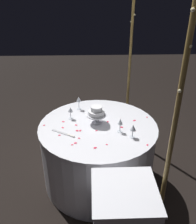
# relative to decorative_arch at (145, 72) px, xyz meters

# --- Properties ---
(ground_plane) EXTENTS (12.00, 12.00, 0.00)m
(ground_plane) POSITION_rel_decorative_arch_xyz_m (-0.00, -0.48, -1.42)
(ground_plane) COLOR black
(decorative_arch) EXTENTS (2.00, 0.06, 2.18)m
(decorative_arch) POSITION_rel_decorative_arch_xyz_m (0.00, 0.00, 0.00)
(decorative_arch) COLOR olive
(decorative_arch) RESTS_ON ground
(main_table) EXTENTS (1.35, 1.35, 0.79)m
(main_table) POSITION_rel_decorative_arch_xyz_m (-0.00, -0.48, -1.03)
(main_table) COLOR white
(main_table) RESTS_ON ground
(tiered_cake) EXTENTS (0.22, 0.22, 0.21)m
(tiered_cake) POSITION_rel_decorative_arch_xyz_m (-0.05, -0.50, -0.49)
(tiered_cake) COLOR silver
(tiered_cake) RESTS_ON main_table
(wine_glass_0) EXTENTS (0.06, 0.06, 0.15)m
(wine_glass_0) POSITION_rel_decorative_arch_xyz_m (0.25, -0.13, -0.52)
(wine_glass_0) COLOR silver
(wine_glass_0) RESTS_ON main_table
(wine_glass_1) EXTENTS (0.06, 0.06, 0.17)m
(wine_glass_1) POSITION_rel_decorative_arch_xyz_m (-0.41, -0.71, -0.50)
(wine_glass_1) COLOR silver
(wine_glass_1) RESTS_ON main_table
(wine_glass_2) EXTENTS (0.06, 0.06, 0.15)m
(wine_glass_2) POSITION_rel_decorative_arch_xyz_m (-0.17, -0.80, -0.52)
(wine_glass_2) COLOR silver
(wine_glass_2) RESTS_ON main_table
(wine_glass_3) EXTENTS (0.06, 0.06, 0.16)m
(wine_glass_3) POSITION_rel_decorative_arch_xyz_m (0.14, -0.25, -0.51)
(wine_glass_3) COLOR silver
(wine_glass_3) RESTS_ON main_table
(cake_knife) EXTENTS (0.17, 0.26, 0.01)m
(cake_knife) POSITION_rel_decorative_arch_xyz_m (0.17, -0.84, -0.62)
(cake_knife) COLOR silver
(cake_knife) RESTS_ON main_table
(rose_petal_0) EXTENTS (0.03, 0.02, 0.00)m
(rose_petal_0) POSITION_rel_decorative_arch_xyz_m (-0.16, 0.11, -0.63)
(rose_petal_0) COLOR #E02D47
(rose_petal_0) RESTS_ON main_table
(rose_petal_1) EXTENTS (0.03, 0.03, 0.00)m
(rose_petal_1) POSITION_rel_decorative_arch_xyz_m (-0.02, -1.09, -0.63)
(rose_petal_1) COLOR #E02D47
(rose_petal_1) RESTS_ON main_table
(rose_petal_2) EXTENTS (0.03, 0.03, 0.00)m
(rose_petal_2) POSITION_rel_decorative_arch_xyz_m (0.40, -0.00, -0.63)
(rose_petal_2) COLOR #E02D47
(rose_petal_2) RESTS_ON main_table
(rose_petal_3) EXTENTS (0.03, 0.03, 0.00)m
(rose_petal_3) POSITION_rel_decorative_arch_xyz_m (0.11, -0.50, -0.63)
(rose_petal_3) COLOR #E02D47
(rose_petal_3) RESTS_ON main_table
(rose_petal_4) EXTENTS (0.03, 0.03, 0.00)m
(rose_petal_4) POSITION_rel_decorative_arch_xyz_m (0.13, -0.09, -0.63)
(rose_petal_4) COLOR #E02D47
(rose_petal_4) RESTS_ON main_table
(rose_petal_5) EXTENTS (0.03, 0.03, 0.00)m
(rose_petal_5) POSITION_rel_decorative_arch_xyz_m (0.38, -0.41, -0.63)
(rose_petal_5) COLOR #E02D47
(rose_petal_5) RESTS_ON main_table
(rose_petal_6) EXTENTS (0.03, 0.04, 0.00)m
(rose_petal_6) POSITION_rel_decorative_arch_xyz_m (-0.09, -0.88, -0.63)
(rose_petal_6) COLOR #E02D47
(rose_petal_6) RESTS_ON main_table
(rose_petal_7) EXTENTS (0.02, 0.03, 0.00)m
(rose_petal_7) POSITION_rel_decorative_arch_xyz_m (0.37, -0.75, -0.63)
(rose_petal_7) COLOR #E02D47
(rose_petal_7) RESTS_ON main_table
(rose_petal_8) EXTENTS (0.04, 0.05, 0.00)m
(rose_petal_8) POSITION_rel_decorative_arch_xyz_m (0.11, -0.71, -0.63)
(rose_petal_8) COLOR #E02D47
(rose_petal_8) RESTS_ON main_table
(rose_petal_9) EXTENTS (0.04, 0.04, 0.00)m
(rose_petal_9) POSITION_rel_decorative_arch_xyz_m (-0.01, -0.73, -0.63)
(rose_petal_9) COLOR #E02D47
(rose_petal_9) RESTS_ON main_table
(rose_petal_10) EXTENTS (0.05, 0.04, 0.00)m
(rose_petal_10) POSITION_rel_decorative_arch_xyz_m (-0.29, -0.46, -0.63)
(rose_petal_10) COLOR #E02D47
(rose_petal_10) RESTS_ON main_table
(rose_petal_11) EXTENTS (0.02, 0.03, 0.00)m
(rose_petal_11) POSITION_rel_decorative_arch_xyz_m (0.19, -0.90, -0.63)
(rose_petal_11) COLOR #E02D47
(rose_petal_11) RESTS_ON main_table
(rose_petal_12) EXTENTS (0.03, 0.04, 0.00)m
(rose_petal_12) POSITION_rel_decorative_arch_xyz_m (0.34, -0.72, -0.63)
(rose_petal_12) COLOR #E02D47
(rose_petal_12) RESTS_ON main_table
(rose_petal_13) EXTENTS (0.04, 0.04, 0.00)m
(rose_petal_13) POSITION_rel_decorative_arch_xyz_m (0.04, -0.88, -0.63)
(rose_petal_13) COLOR #E02D47
(rose_petal_13) RESTS_ON main_table
(rose_petal_14) EXTENTS (0.04, 0.03, 0.00)m
(rose_petal_14) POSITION_rel_decorative_arch_xyz_m (0.11, -0.68, -0.63)
(rose_petal_14) COLOR #E02D47
(rose_petal_14) RESTS_ON main_table
(rose_petal_15) EXTENTS (0.03, 0.03, 0.00)m
(rose_petal_15) POSITION_rel_decorative_arch_xyz_m (-0.07, -0.37, -0.63)
(rose_petal_15) COLOR #E02D47
(rose_petal_15) RESTS_ON main_table
(rose_petal_16) EXTENTS (0.04, 0.04, 0.00)m
(rose_petal_16) POSITION_rel_decorative_arch_xyz_m (-0.09, -0.05, -0.63)
(rose_petal_16) COLOR #E02D47
(rose_petal_16) RESTS_ON main_table
(rose_petal_17) EXTENTS (0.04, 0.04, 0.00)m
(rose_petal_17) POSITION_rel_decorative_arch_xyz_m (0.43, -0.52, -0.63)
(rose_petal_17) COLOR #E02D47
(rose_petal_17) RESTS_ON main_table
(rose_petal_18) EXTENTS (0.03, 0.03, 0.00)m
(rose_petal_18) POSITION_rel_decorative_arch_xyz_m (0.25, -0.69, -0.63)
(rose_petal_18) COLOR #E02D47
(rose_petal_18) RESTS_ON main_table
(rose_petal_19) EXTENTS (0.04, 0.04, 0.00)m
(rose_petal_19) POSITION_rel_decorative_arch_xyz_m (-0.51, -0.45, -0.63)
(rose_petal_19) COLOR #E02D47
(rose_petal_19) RESTS_ON main_table
(rose_petal_20) EXTENTS (0.04, 0.05, 0.00)m
(rose_petal_20) POSITION_rel_decorative_arch_xyz_m (0.05, -0.22, -0.63)
(rose_petal_20) COLOR #E02D47
(rose_petal_20) RESTS_ON main_table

